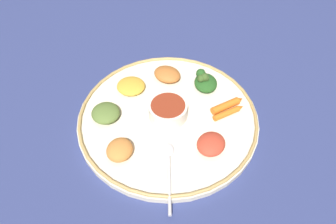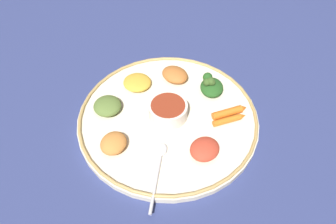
{
  "view_description": "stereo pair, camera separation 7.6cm",
  "coord_description": "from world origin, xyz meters",
  "px_view_note": "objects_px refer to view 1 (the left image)",
  "views": [
    {
      "loc": [
        0.49,
        -0.1,
        0.61
      ],
      "look_at": [
        0.0,
        0.0,
        0.03
      ],
      "focal_mm": 34.21,
      "sensor_mm": 36.0,
      "label": 1
    },
    {
      "loc": [
        0.5,
        -0.03,
        0.61
      ],
      "look_at": [
        0.0,
        0.0,
        0.03
      ],
      "focal_mm": 34.21,
      "sensor_mm": 36.0,
      "label": 2
    }
  ],
  "objects_px": {
    "center_bowl": "(168,110)",
    "carrot_near_spoon": "(228,112)",
    "spoon": "(169,165)",
    "greens_pile": "(205,81)",
    "carrot_outer": "(227,105)"
  },
  "relations": [
    {
      "from": "center_bowl",
      "to": "carrot_near_spoon",
      "type": "height_order",
      "value": "center_bowl"
    },
    {
      "from": "center_bowl",
      "to": "spoon",
      "type": "height_order",
      "value": "center_bowl"
    },
    {
      "from": "spoon",
      "to": "greens_pile",
      "type": "distance_m",
      "value": 0.26
    },
    {
      "from": "greens_pile",
      "to": "carrot_near_spoon",
      "type": "relative_size",
      "value": 0.88
    },
    {
      "from": "greens_pile",
      "to": "carrot_outer",
      "type": "xyz_separation_m",
      "value": [
        0.08,
        0.03,
        -0.01
      ]
    },
    {
      "from": "spoon",
      "to": "greens_pile",
      "type": "height_order",
      "value": "greens_pile"
    },
    {
      "from": "center_bowl",
      "to": "spoon",
      "type": "xyz_separation_m",
      "value": [
        0.14,
        -0.03,
        -0.02
      ]
    },
    {
      "from": "center_bowl",
      "to": "carrot_near_spoon",
      "type": "distance_m",
      "value": 0.15
    },
    {
      "from": "center_bowl",
      "to": "carrot_near_spoon",
      "type": "bearing_deg",
      "value": 79.96
    },
    {
      "from": "carrot_outer",
      "to": "center_bowl",
      "type": "bearing_deg",
      "value": -91.49
    },
    {
      "from": "carrot_outer",
      "to": "greens_pile",
      "type": "bearing_deg",
      "value": -158.16
    },
    {
      "from": "spoon",
      "to": "carrot_outer",
      "type": "bearing_deg",
      "value": 127.32
    },
    {
      "from": "carrot_outer",
      "to": "carrot_near_spoon",
      "type": "bearing_deg",
      "value": -11.01
    },
    {
      "from": "greens_pile",
      "to": "carrot_outer",
      "type": "bearing_deg",
      "value": 21.84
    },
    {
      "from": "spoon",
      "to": "greens_pile",
      "type": "xyz_separation_m",
      "value": [
        -0.22,
        0.14,
        0.01
      ]
    }
  ]
}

